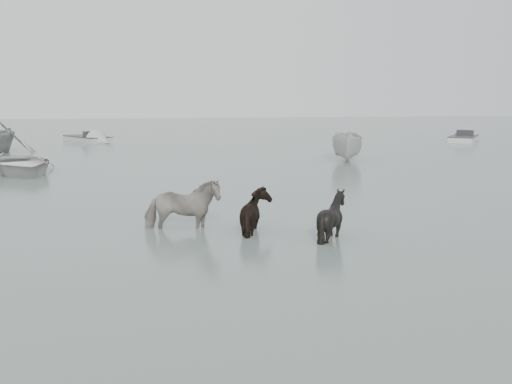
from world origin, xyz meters
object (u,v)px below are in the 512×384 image
at_px(pony_pinto, 182,197).
at_px(pony_dark, 258,203).
at_px(rowboat_lead, 19,161).
at_px(pony_black, 332,208).

bearing_deg(pony_pinto, pony_dark, -103.38).
height_order(pony_dark, rowboat_lead, pony_dark).
bearing_deg(pony_dark, rowboat_lead, 21.44).
height_order(pony_pinto, pony_black, pony_pinto).
distance_m(pony_pinto, rowboat_lead, 13.69).
relative_size(pony_dark, rowboat_lead, 0.28).
xyz_separation_m(pony_dark, pony_black, (1.60, -0.95, 0.01)).
xyz_separation_m(pony_black, rowboat_lead, (-9.72, 13.66, -0.19)).
height_order(pony_pinto, pony_dark, pony_pinto).
bearing_deg(pony_black, pony_pinto, 52.04).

